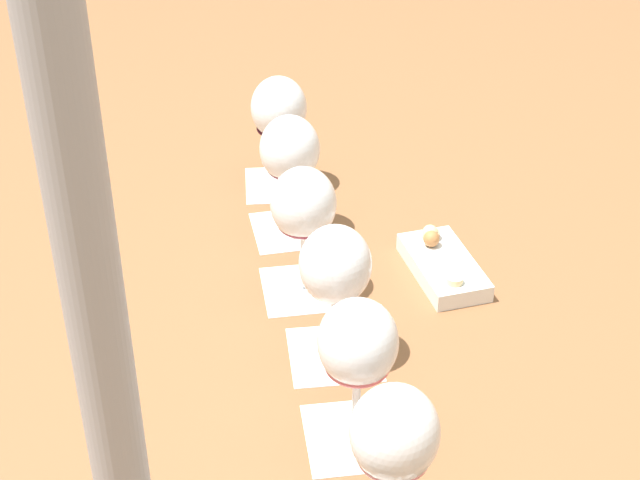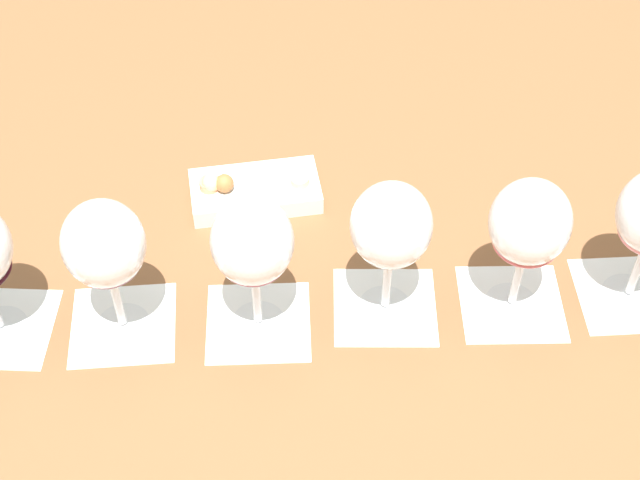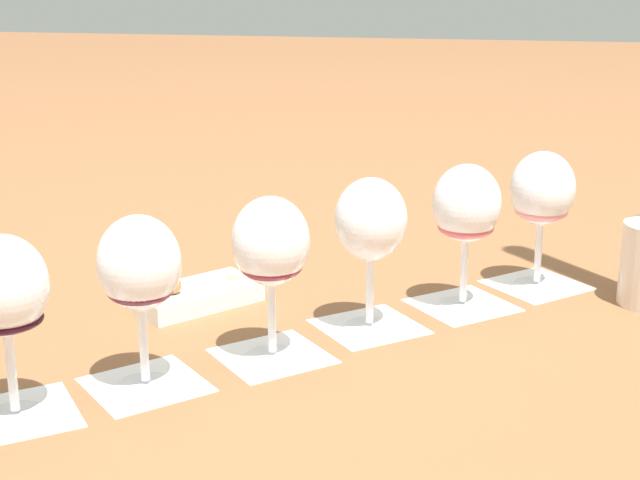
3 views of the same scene
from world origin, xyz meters
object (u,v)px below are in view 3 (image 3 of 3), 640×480
(wine_glass_2, at_px, (371,226))
(wine_glass_3, at_px, (271,248))
(wine_glass_1, at_px, (466,209))
(wine_glass_4, at_px, (139,270))
(wine_glass_5, at_px, (4,293))
(snack_dish, at_px, (195,295))
(wine_glass_0, at_px, (542,194))

(wine_glass_2, distance_m, wine_glass_3, 0.15)
(wine_glass_1, bearing_deg, wine_glass_4, 43.23)
(wine_glass_1, xyz_separation_m, wine_glass_2, (0.11, 0.10, -0.00))
(wine_glass_3, relative_size, wine_glass_5, 1.00)
(wine_glass_1, bearing_deg, wine_glass_3, 44.65)
(wine_glass_5, bearing_deg, wine_glass_3, -139.28)
(wine_glass_4, bearing_deg, wine_glass_3, -139.49)
(wine_glass_5, bearing_deg, wine_glass_4, -139.05)
(wine_glass_3, xyz_separation_m, snack_dish, (0.14, -0.15, -0.12))
(wine_glass_0, distance_m, wine_glass_5, 0.73)
(wine_glass_1, distance_m, wine_glass_5, 0.59)
(wine_glass_0, distance_m, wine_glass_2, 0.29)
(wine_glass_0, xyz_separation_m, wine_glass_3, (0.31, 0.31, -0.00))
(wine_glass_0, relative_size, wine_glass_1, 1.00)
(wine_glass_1, height_order, wine_glass_2, same)
(wine_glass_2, bearing_deg, snack_dish, -8.32)
(wine_glass_5, bearing_deg, wine_glass_1, -137.31)
(wine_glass_0, height_order, wine_glass_1, same)
(wine_glass_1, bearing_deg, wine_glass_0, -134.92)
(wine_glass_3, bearing_deg, wine_glass_5, 40.72)
(wine_glass_1, height_order, wine_glass_3, same)
(wine_glass_0, bearing_deg, snack_dish, 19.86)
(wine_glass_0, distance_m, wine_glass_1, 0.14)
(wine_glass_1, height_order, wine_glass_5, same)
(wine_glass_2, relative_size, wine_glass_3, 1.00)
(snack_dish, bearing_deg, wine_glass_4, 94.81)
(wine_glass_3, height_order, wine_glass_5, same)
(wine_glass_1, relative_size, wine_glass_3, 1.00)
(wine_glass_3, height_order, snack_dish, wine_glass_3)
(wine_glass_3, bearing_deg, wine_glass_1, -135.35)
(wine_glass_0, distance_m, wine_glass_3, 0.44)
(wine_glass_4, distance_m, snack_dish, 0.27)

